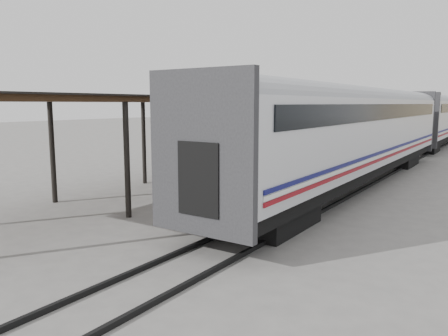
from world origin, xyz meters
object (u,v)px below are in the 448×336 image
pedestrian (280,155)px  porter (196,174)px  baggage_cart (208,202)px  luggage_tug (284,152)px

pedestrian → porter: bearing=107.4°
baggage_cart → pedestrian: pedestrian is taller
luggage_tug → pedestrian: bearing=-64.3°
luggage_tug → pedestrian: (0.93, -2.44, 0.10)m
porter → pedestrian: (-3.51, 12.79, -0.89)m
luggage_tug → porter: 15.90m
baggage_cart → luggage_tug: luggage_tug is taller
luggage_tug → pedestrian: size_ratio=1.13×
porter → pedestrian: porter is taller
baggage_cart → luggage_tug: bearing=101.6°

